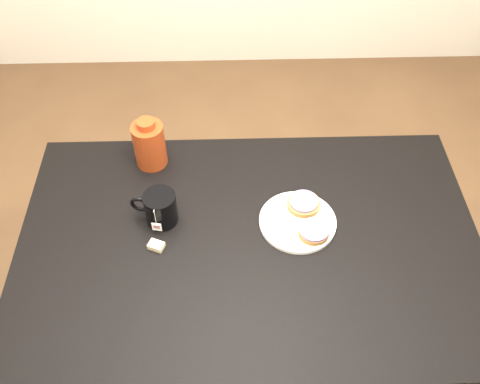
{
  "coord_description": "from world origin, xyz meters",
  "views": [
    {
      "loc": [
        -0.06,
        -0.95,
        2.06
      ],
      "look_at": [
        -0.02,
        0.14,
        0.81
      ],
      "focal_mm": 40.0,
      "sensor_mm": 36.0,
      "label": 1
    }
  ],
  "objects_px": {
    "table": "(249,256)",
    "teabag_pouch": "(156,246)",
    "plate": "(298,221)",
    "mug": "(160,208)",
    "bagel_package": "(149,144)",
    "bagel_front": "(314,232)",
    "bagel_back": "(304,203)"
  },
  "relations": [
    {
      "from": "table",
      "to": "bagel_back",
      "type": "height_order",
      "value": "bagel_back"
    },
    {
      "from": "plate",
      "to": "mug",
      "type": "relative_size",
      "value": 1.55
    },
    {
      "from": "plate",
      "to": "bagel_package",
      "type": "height_order",
      "value": "bagel_package"
    },
    {
      "from": "table",
      "to": "teabag_pouch",
      "type": "distance_m",
      "value": 0.29
    },
    {
      "from": "bagel_package",
      "to": "table",
      "type": "bearing_deg",
      "value": -47.09
    },
    {
      "from": "plate",
      "to": "bagel_front",
      "type": "xyz_separation_m",
      "value": [
        0.04,
        -0.05,
        0.02
      ]
    },
    {
      "from": "table",
      "to": "plate",
      "type": "relative_size",
      "value": 5.88
    },
    {
      "from": "mug",
      "to": "teabag_pouch",
      "type": "distance_m",
      "value": 0.12
    },
    {
      "from": "teabag_pouch",
      "to": "plate",
      "type": "bearing_deg",
      "value": 10.55
    },
    {
      "from": "mug",
      "to": "teabag_pouch",
      "type": "xyz_separation_m",
      "value": [
        -0.01,
        -0.11,
        -0.05
      ]
    },
    {
      "from": "bagel_back",
      "to": "mug",
      "type": "relative_size",
      "value": 0.95
    },
    {
      "from": "plate",
      "to": "teabag_pouch",
      "type": "height_order",
      "value": "teabag_pouch"
    },
    {
      "from": "plate",
      "to": "bagel_front",
      "type": "bearing_deg",
      "value": -52.28
    },
    {
      "from": "bagel_front",
      "to": "bagel_package",
      "type": "height_order",
      "value": "bagel_package"
    },
    {
      "from": "bagel_front",
      "to": "mug",
      "type": "relative_size",
      "value": 0.71
    },
    {
      "from": "mug",
      "to": "bagel_package",
      "type": "bearing_deg",
      "value": 112.13
    },
    {
      "from": "table",
      "to": "teabag_pouch",
      "type": "height_order",
      "value": "teabag_pouch"
    },
    {
      "from": "plate",
      "to": "teabag_pouch",
      "type": "relative_size",
      "value": 5.29
    },
    {
      "from": "plate",
      "to": "bagel_back",
      "type": "distance_m",
      "value": 0.06
    },
    {
      "from": "mug",
      "to": "teabag_pouch",
      "type": "relative_size",
      "value": 3.41
    },
    {
      "from": "plate",
      "to": "bagel_package",
      "type": "relative_size",
      "value": 1.3
    },
    {
      "from": "bagel_front",
      "to": "teabag_pouch",
      "type": "height_order",
      "value": "bagel_front"
    },
    {
      "from": "teabag_pouch",
      "to": "bagel_package",
      "type": "xyz_separation_m",
      "value": [
        -0.04,
        0.36,
        0.07
      ]
    },
    {
      "from": "bagel_back",
      "to": "bagel_front",
      "type": "bearing_deg",
      "value": -80.42
    },
    {
      "from": "bagel_package",
      "to": "bagel_back",
      "type": "bearing_deg",
      "value": -24.21
    },
    {
      "from": "mug",
      "to": "plate",
      "type": "bearing_deg",
      "value": 7.46
    },
    {
      "from": "bagel_front",
      "to": "mug",
      "type": "bearing_deg",
      "value": 170.08
    },
    {
      "from": "plate",
      "to": "mug",
      "type": "distance_m",
      "value": 0.42
    },
    {
      "from": "table",
      "to": "bagel_front",
      "type": "relative_size",
      "value": 12.9
    },
    {
      "from": "table",
      "to": "bagel_front",
      "type": "xyz_separation_m",
      "value": [
        0.19,
        0.01,
        0.11
      ]
    },
    {
      "from": "teabag_pouch",
      "to": "bagel_package",
      "type": "relative_size",
      "value": 0.25
    },
    {
      "from": "bagel_back",
      "to": "mug",
      "type": "height_order",
      "value": "mug"
    }
  ]
}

